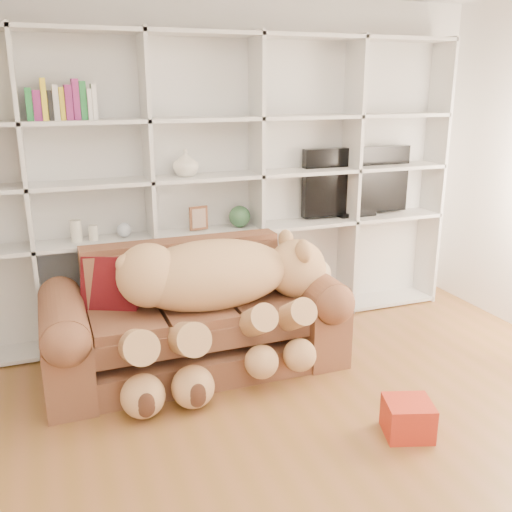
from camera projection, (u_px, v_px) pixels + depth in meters
name	position (u px, v px, depth m)	size (l,w,h in m)	color
floor	(337.00, 505.00, 2.83)	(5.00, 5.00, 0.00)	brown
wall_back	(198.00, 168.00, 4.68)	(5.00, 0.02, 2.70)	white
bookshelf	(173.00, 177.00, 4.49)	(4.43, 0.35, 2.40)	silver
sofa	(194.00, 323.00, 4.16)	(2.11, 0.91, 0.89)	brown
teddy_bear	(217.00, 291.00, 3.96)	(1.69, 0.90, 0.98)	tan
throw_pillow	(111.00, 285.00, 4.01)	(0.40, 0.13, 0.40)	#621012
gift_box	(408.00, 418.00, 3.38)	(0.27, 0.25, 0.22)	#B32A17
tv	(356.00, 182.00, 5.08)	(1.04, 0.18, 0.61)	black
picture_frame	(199.00, 218.00, 4.60)	(0.15, 0.03, 0.19)	brown
green_vase	(240.00, 217.00, 4.72)	(0.18, 0.18, 0.18)	#2D5835
figurine_tall	(76.00, 231.00, 4.28)	(0.08, 0.08, 0.17)	beige
figurine_short	(93.00, 233.00, 4.33)	(0.07, 0.07, 0.12)	beige
snow_globe	(124.00, 230.00, 4.41)	(0.11, 0.11, 0.11)	silver
shelf_vase	(186.00, 163.00, 4.44)	(0.20, 0.20, 0.21)	beige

